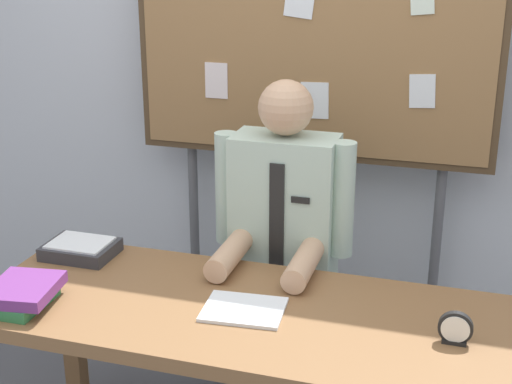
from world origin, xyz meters
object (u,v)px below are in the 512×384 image
object	(u,v)px
desk	(242,332)
book_stack	(23,294)
person	(283,267)
paper_tray	(81,249)
open_notebook	(244,309)
bulletin_board	(312,45)
desk_clock	(455,329)

from	to	relation	value
desk	book_stack	xyz separation A→B (m)	(-0.70, -0.20, 0.13)
desk	person	distance (m)	0.53
desk	paper_tray	distance (m)	0.76
book_stack	open_notebook	size ratio (longest dim) A/B	1.02
bulletin_board	desk_clock	xyz separation A→B (m)	(0.68, -0.98, -0.68)
person	book_stack	xyz separation A→B (m)	(-0.70, -0.72, 0.13)
person	bulletin_board	size ratio (longest dim) A/B	0.70
desk	book_stack	bearing A→B (deg)	-164.29
book_stack	desk_clock	bearing A→B (deg)	7.17
person	open_notebook	xyz separation A→B (m)	(0.01, -0.55, 0.10)
desk	book_stack	distance (m)	0.73
desk	open_notebook	bearing A→B (deg)	-54.58
person	paper_tray	world-z (taller)	person
desk	person	world-z (taller)	person
bulletin_board	open_notebook	distance (m)	1.22
open_notebook	desk_clock	bearing A→B (deg)	-0.22
open_notebook	paper_tray	xyz separation A→B (m)	(-0.73, 0.23, 0.02)
person	open_notebook	size ratio (longest dim) A/B	5.39
open_notebook	bulletin_board	bearing A→B (deg)	90.82
desk	open_notebook	distance (m)	0.10
person	desk_clock	bearing A→B (deg)	-38.99
desk	desk_clock	bearing A→B (deg)	-1.90
bulletin_board	desk_clock	bearing A→B (deg)	-55.32
person	desk	bearing A→B (deg)	-90.00
desk	person	bearing A→B (deg)	90.00
desk	paper_tray	world-z (taller)	paper_tray
book_stack	bulletin_board	bearing A→B (deg)	58.96
desk	open_notebook	world-z (taller)	open_notebook
desk_clock	paper_tray	size ratio (longest dim) A/B	0.40
desk	open_notebook	xyz separation A→B (m)	(0.01, -0.02, 0.10)
open_notebook	paper_tray	world-z (taller)	paper_tray
open_notebook	paper_tray	bearing A→B (deg)	162.26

